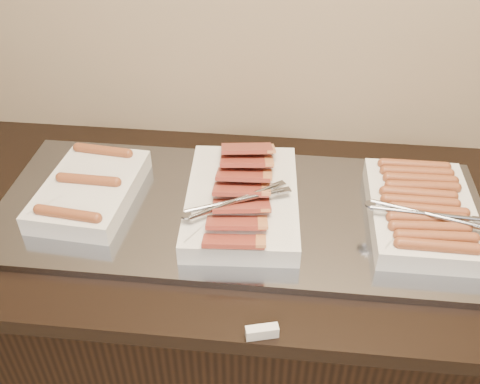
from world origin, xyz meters
name	(u,v)px	position (x,y,z in m)	size (l,w,h in m)	color
counter	(247,328)	(0.00, 2.13, 0.45)	(2.06, 0.76, 0.90)	black
warming_tray	(240,211)	(-0.02, 2.13, 0.91)	(1.20, 0.50, 0.02)	gray
dish_left	(90,189)	(-0.40, 2.13, 0.95)	(0.24, 0.33, 0.07)	silver
dish_center	(242,199)	(-0.02, 2.13, 0.95)	(0.29, 0.43, 0.09)	silver
dish_right	(422,210)	(0.41, 2.13, 0.95)	(0.27, 0.36, 0.08)	silver
label_holder	(262,332)	(0.06, 1.77, 0.91)	(0.06, 0.02, 0.03)	silver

